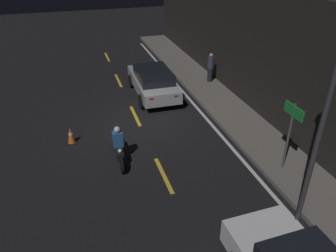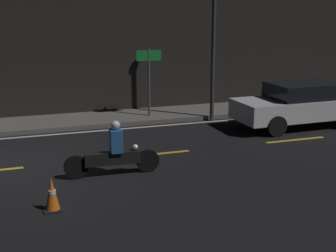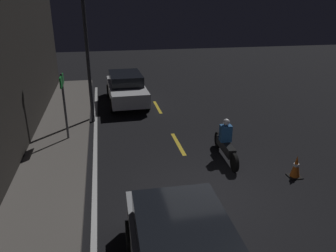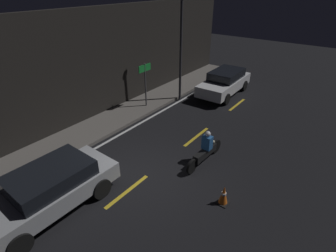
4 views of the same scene
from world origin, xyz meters
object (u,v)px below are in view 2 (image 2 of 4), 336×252
object	(u,v)px
shop_sign	(149,69)
street_lamp	(214,29)
motorcycle	(113,154)
sedan_white	(300,103)
traffic_cone_near	(52,194)

from	to	relation	value
shop_sign	street_lamp	world-z (taller)	street_lamp
motorcycle	street_lamp	bearing A→B (deg)	46.77
sedan_white	traffic_cone_near	distance (m)	9.58
street_lamp	motorcycle	bearing A→B (deg)	-135.99
traffic_cone_near	street_lamp	xyz separation A→B (m)	(6.05, 5.92, 2.90)
street_lamp	sedan_white	bearing A→B (deg)	-33.39
traffic_cone_near	shop_sign	distance (m)	8.02
motorcycle	street_lamp	distance (m)	6.79
sedan_white	shop_sign	xyz separation A→B (m)	(-4.58, 2.52, 1.05)
motorcycle	street_lamp	xyz separation A→B (m)	(4.48, 4.33, 2.69)
motorcycle	traffic_cone_near	distance (m)	2.25
traffic_cone_near	street_lamp	size ratio (longest dim) A/B	0.12
traffic_cone_near	street_lamp	bearing A→B (deg)	44.36
sedan_white	motorcycle	bearing A→B (deg)	19.42
sedan_white	shop_sign	size ratio (longest dim) A/B	1.86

